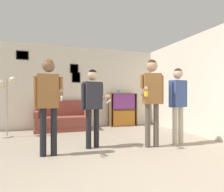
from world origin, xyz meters
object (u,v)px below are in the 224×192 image
Objects in this scene: floor_lamp at (7,91)px; person_watcher_holding_cup at (152,92)px; person_spectator_near_bookshelf at (178,98)px; bottle_on_floor at (43,132)px; couch at (63,120)px; bookshelf at (123,110)px; person_player_foreground_left at (48,96)px; drinking_cup at (118,92)px; person_player_foreground_center at (93,100)px.

floor_lamp is 3.63m from person_watcher_holding_cup.
person_spectator_near_bookshelf is 3.52m from bottle_on_floor.
person_watcher_holding_cup is (1.56, -2.69, 0.83)m from couch.
person_watcher_holding_cup is (2.99, -2.06, -0.06)m from floor_lamp.
bookshelf reaches higher than couch.
person_player_foreground_left reaches higher than drinking_cup.
couch is 0.99× the size of person_spectator_near_bookshelf.
person_player_foreground_center is at bearing -120.96° from drinking_cup.
couch is 2.13m from drinking_cup.
drinking_cup is at bearing 82.95° from person_watcher_holding_cup.
person_watcher_holding_cup is at bearing -178.20° from person_spectator_near_bookshelf.
person_watcher_holding_cup reaches higher than person_spectator_near_bookshelf.
drinking_cup is (1.53, 2.55, 0.24)m from person_player_foreground_center.
drinking_cup is at bearing 13.85° from floor_lamp.
person_spectator_near_bookshelf reaches higher than person_player_foreground_center.
person_spectator_near_bookshelf is at bearing 1.80° from person_watcher_holding_cup.
person_player_foreground_left is at bearing -132.13° from bookshelf.
person_player_foreground_center is 6.96× the size of bottle_on_floor.
bookshelf is 3.09m from person_player_foreground_center.
person_watcher_holding_cup is at bearing -42.77° from bottle_on_floor.
bottle_on_floor is (-2.65, -0.91, -0.48)m from bookshelf.
person_spectator_near_bookshelf is 7.25× the size of bottle_on_floor.
floor_lamp is 1.40m from bottle_on_floor.
person_watcher_holding_cup is 15.93× the size of drinking_cup.
person_player_foreground_left is at bearing -162.08° from person_player_foreground_center.
person_spectator_near_bookshelf is at bearing -84.03° from drinking_cup.
couch is 0.94m from bottle_on_floor.
floor_lamp is at bearing 150.85° from person_spectator_near_bookshelf.
couch is 1.42× the size of bookshelf.
person_watcher_holding_cup is at bearing -15.87° from person_player_foreground_center.
bookshelf is at bearing 79.69° from person_watcher_holding_cup.
person_player_foreground_center is at bearing 170.29° from person_spectator_near_bookshelf.
bookshelf is 0.66m from drinking_cup.
person_watcher_holding_cup reaches higher than person_player_foreground_left.
person_watcher_holding_cup is 2.90m from drinking_cup.
person_player_foreground_center is 0.96× the size of person_spectator_near_bookshelf.
bottle_on_floor is (-0.10, 1.91, -0.96)m from person_player_foreground_left.
bottle_on_floor is at bearing 92.94° from person_player_foreground_left.
person_spectator_near_bookshelf is (3.65, -2.03, -0.17)m from floor_lamp.
bookshelf is 2.85m from bottle_on_floor.
person_player_foreground_left reaches higher than person_spectator_near_bookshelf.
person_player_foreground_center is at bearing 17.92° from person_player_foreground_left.
couch is 1.06× the size of floor_lamp.
drinking_cup reaches higher than bookshelf.
drinking_cup is at bearing 95.97° from person_spectator_near_bookshelf.
person_player_foreground_center reaches higher than floor_lamp.
person_spectator_near_bookshelf is (1.83, -0.31, 0.05)m from person_player_foreground_center.
person_player_foreground_center is 1.23m from person_watcher_holding_cup.
person_player_foreground_center is at bearing -80.72° from couch.
couch is at bearing 23.75° from floor_lamp.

